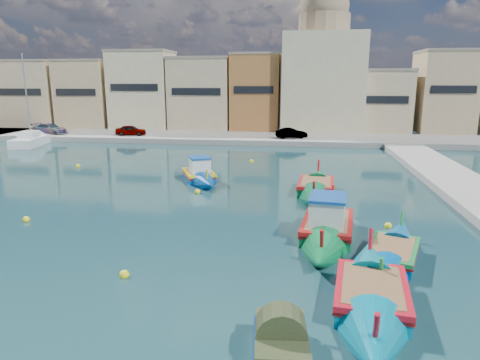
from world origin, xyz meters
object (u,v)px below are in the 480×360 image
(luzzu_turquoise_cabin, at_px, (327,228))
(luzzu_cyan_mid, at_px, (316,188))
(luzzu_cyan_south, at_px, (371,298))
(yacht_north, at_px, (37,140))
(luzzu_blue_south, at_px, (392,255))
(tender_near, at_px, (281,347))
(luzzu_blue_cabin, at_px, (199,176))
(church_block, at_px, (322,68))

(luzzu_turquoise_cabin, xyz_separation_m, luzzu_cyan_mid, (-0.25, 7.80, -0.10))
(luzzu_cyan_south, bearing_deg, luzzu_turquoise_cabin, 99.11)
(luzzu_turquoise_cabin, distance_m, yacht_north, 39.66)
(luzzu_blue_south, bearing_deg, luzzu_cyan_mid, 104.12)
(luzzu_turquoise_cabin, height_order, luzzu_blue_south, luzzu_turquoise_cabin)
(luzzu_cyan_south, distance_m, tender_near, 4.15)
(luzzu_cyan_mid, bearing_deg, luzzu_turquoise_cabin, -88.17)
(luzzu_blue_south, relative_size, tender_near, 2.90)
(luzzu_cyan_mid, relative_size, tender_near, 3.33)
(luzzu_turquoise_cabin, height_order, luzzu_cyan_south, luzzu_turquoise_cabin)
(luzzu_turquoise_cabin, bearing_deg, tender_near, -100.44)
(luzzu_blue_cabin, height_order, luzzu_cyan_south, luzzu_blue_cabin)
(luzzu_turquoise_cabin, bearing_deg, luzzu_cyan_south, -80.89)
(luzzu_turquoise_cabin, xyz_separation_m, tender_near, (-1.72, -9.36, 0.02))
(luzzu_cyan_mid, height_order, tender_near, luzzu_cyan_mid)
(church_block, relative_size, luzzu_blue_cabin, 2.48)
(luzzu_blue_cabin, bearing_deg, luzzu_blue_south, -49.56)
(luzzu_turquoise_cabin, bearing_deg, luzzu_cyan_mid, 91.83)
(luzzu_cyan_mid, relative_size, luzzu_cyan_south, 1.05)
(luzzu_blue_cabin, distance_m, luzzu_cyan_south, 18.86)
(luzzu_blue_cabin, bearing_deg, church_block, 71.19)
(luzzu_blue_cabin, bearing_deg, yacht_north, 145.87)
(yacht_north, bearing_deg, tender_near, -50.04)
(luzzu_turquoise_cabin, distance_m, luzzu_blue_south, 3.48)
(luzzu_cyan_mid, distance_m, luzzu_blue_south, 10.69)
(luzzu_cyan_south, distance_m, yacht_north, 44.58)
(luzzu_blue_cabin, xyz_separation_m, tender_near, (6.71, -19.46, 0.07))
(tender_near, bearing_deg, church_block, 86.41)
(luzzu_blue_cabin, height_order, luzzu_cyan_mid, luzzu_blue_cabin)
(yacht_north, bearing_deg, church_block, 22.89)
(church_block, xyz_separation_m, luzzu_turquoise_cabin, (-1.29, -38.65, -8.03))
(luzzu_blue_cabin, relative_size, luzzu_cyan_mid, 0.85)
(luzzu_cyan_mid, distance_m, luzzu_cyan_south, 14.09)
(luzzu_blue_cabin, relative_size, luzzu_cyan_south, 0.89)
(church_block, distance_m, yacht_north, 35.58)
(tender_near, relative_size, yacht_north, 0.26)
(luzzu_turquoise_cabin, relative_size, tender_near, 3.65)
(tender_near, bearing_deg, luzzu_cyan_mid, 85.09)
(luzzu_cyan_mid, relative_size, yacht_north, 0.87)
(luzzu_turquoise_cabin, distance_m, luzzu_cyan_south, 6.31)
(tender_near, bearing_deg, luzzu_blue_cabin, 109.02)
(church_block, bearing_deg, luzzu_cyan_mid, -92.86)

